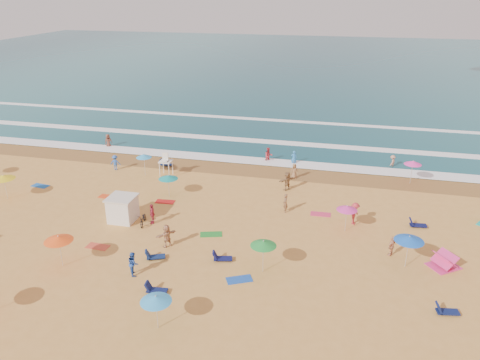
# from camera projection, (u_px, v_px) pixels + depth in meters

# --- Properties ---
(ground) EXTENTS (220.00, 220.00, 0.00)m
(ground) POSITION_uv_depth(u_px,v_px,m) (198.00, 222.00, 38.51)
(ground) COLOR gold
(ground) RESTS_ON ground
(ocean) EXTENTS (220.00, 140.00, 0.18)m
(ocean) POSITION_uv_depth(u_px,v_px,m) (306.00, 65.00, 113.88)
(ocean) COLOR #0C4756
(ocean) RESTS_ON ground
(wet_sand) EXTENTS (220.00, 220.00, 0.00)m
(wet_sand) POSITION_uv_depth(u_px,v_px,m) (235.00, 168.00, 49.73)
(wet_sand) COLOR olive
(wet_sand) RESTS_ON ground
(surf_foam) EXTENTS (200.00, 18.70, 0.05)m
(surf_foam) POSITION_uv_depth(u_px,v_px,m) (252.00, 142.00, 57.60)
(surf_foam) COLOR white
(surf_foam) RESTS_ON ground
(cabana) EXTENTS (2.00, 2.00, 2.00)m
(cabana) POSITION_uv_depth(u_px,v_px,m) (123.00, 209.00, 38.41)
(cabana) COLOR white
(cabana) RESTS_ON ground
(cabana_roof) EXTENTS (2.20, 2.20, 0.12)m
(cabana_roof) POSITION_uv_depth(u_px,v_px,m) (121.00, 198.00, 38.00)
(cabana_roof) COLOR silver
(cabana_roof) RESTS_ON cabana
(bicycle) EXTENTS (1.04, 1.93, 0.96)m
(bicycle) POSITION_uv_depth(u_px,v_px,m) (143.00, 219.00, 37.94)
(bicycle) COLOR black
(bicycle) RESTS_ON ground
(lifeguard_stand) EXTENTS (1.20, 1.20, 2.10)m
(lifeguard_stand) POSITION_uv_depth(u_px,v_px,m) (166.00, 166.00, 47.46)
(lifeguard_stand) COLOR white
(lifeguard_stand) RESTS_ON ground
(beach_umbrellas) EXTENTS (54.70, 28.72, 0.79)m
(beach_umbrellas) POSITION_uv_depth(u_px,v_px,m) (204.00, 211.00, 35.58)
(beach_umbrellas) COLOR teal
(beach_umbrellas) RESTS_ON ground
(loungers) EXTENTS (42.24, 21.88, 0.34)m
(loungers) POSITION_uv_depth(u_px,v_px,m) (248.00, 246.00, 34.66)
(loungers) COLOR #0D1345
(loungers) RESTS_ON ground
(towels) EXTENTS (31.55, 19.92, 0.03)m
(towels) POSITION_uv_depth(u_px,v_px,m) (128.00, 229.00, 37.30)
(towels) COLOR #AF1540
(towels) RESTS_ON ground
(popup_tents) EXTENTS (7.35, 9.69, 1.20)m
(popup_tents) POSITION_uv_depth(u_px,v_px,m) (471.00, 237.00, 34.95)
(popup_tents) COLOR #E1327D
(popup_tents) RESTS_ON ground
(beachgoers) EXTENTS (42.04, 28.02, 2.12)m
(beachgoers) POSITION_uv_depth(u_px,v_px,m) (210.00, 192.00, 42.10)
(beachgoers) COLOR blue
(beachgoers) RESTS_ON ground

